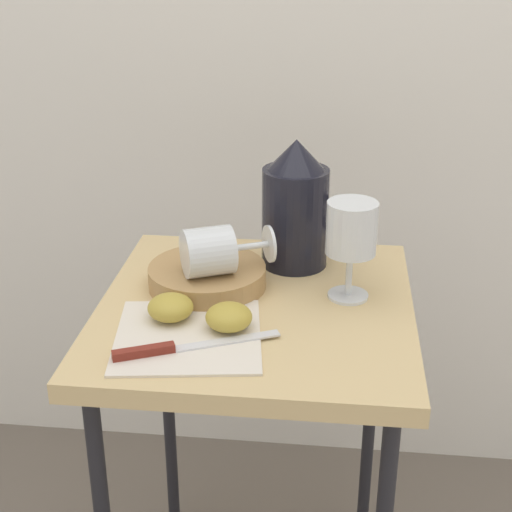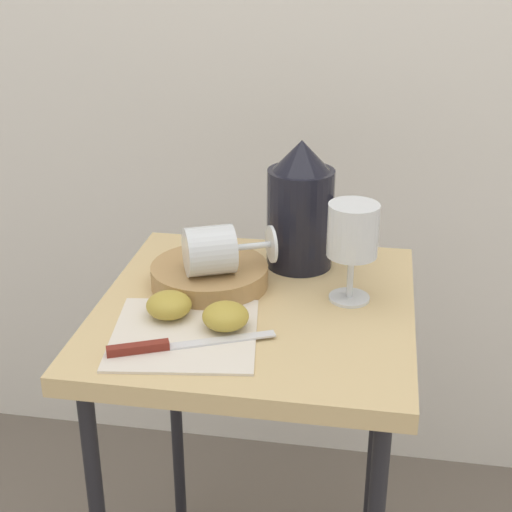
# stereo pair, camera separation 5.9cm
# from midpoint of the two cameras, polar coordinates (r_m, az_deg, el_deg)

# --- Properties ---
(curtain_drape) EXTENTS (2.40, 0.03, 2.10)m
(curtain_drape) POSITION_cam_midpoint_polar(r_m,az_deg,el_deg) (1.60, 1.16, 17.72)
(curtain_drape) COLOR silver
(curtain_drape) RESTS_ON ground_plane
(table) EXTENTS (0.48, 0.50, 0.68)m
(table) POSITION_cam_midpoint_polar(r_m,az_deg,el_deg) (1.21, -1.41, -6.65)
(table) COLOR tan
(table) RESTS_ON ground_plane
(linen_napkin) EXTENTS (0.23, 0.23, 0.00)m
(linen_napkin) POSITION_cam_midpoint_polar(r_m,az_deg,el_deg) (1.09, -6.68, -5.99)
(linen_napkin) COLOR silver
(linen_napkin) RESTS_ON table
(basket_tray) EXTENTS (0.19, 0.19, 0.03)m
(basket_tray) POSITION_cam_midpoint_polar(r_m,az_deg,el_deg) (1.22, -5.07, -1.55)
(basket_tray) COLOR #AD8451
(basket_tray) RESTS_ON table
(pitcher) EXTENTS (0.16, 0.11, 0.22)m
(pitcher) POSITION_cam_midpoint_polar(r_m,az_deg,el_deg) (1.27, 1.66, 3.08)
(pitcher) COLOR black
(pitcher) RESTS_ON table
(wine_glass_upright) EXTENTS (0.08, 0.08, 0.16)m
(wine_glass_upright) POSITION_cam_midpoint_polar(r_m,az_deg,el_deg) (1.15, 5.71, 1.69)
(wine_glass_upright) COLOR silver
(wine_glass_upright) RESTS_ON table
(wine_glass_tipped_near) EXTENTS (0.16, 0.12, 0.08)m
(wine_glass_tipped_near) POSITION_cam_midpoint_polar(r_m,az_deg,el_deg) (1.18, -4.84, 0.35)
(wine_glass_tipped_near) COLOR silver
(wine_glass_tipped_near) RESTS_ON basket_tray
(apple_half_left) EXTENTS (0.07, 0.07, 0.04)m
(apple_half_left) POSITION_cam_midpoint_polar(r_m,az_deg,el_deg) (1.12, -7.95, -3.86)
(apple_half_left) COLOR #B29938
(apple_half_left) RESTS_ON linen_napkin
(apple_half_right) EXTENTS (0.07, 0.07, 0.04)m
(apple_half_right) POSITION_cam_midpoint_polar(r_m,az_deg,el_deg) (1.09, -3.62, -4.61)
(apple_half_right) COLOR #B29938
(apple_half_right) RESTS_ON linen_napkin
(knife) EXTENTS (0.22, 0.11, 0.01)m
(knife) POSITION_cam_midpoint_polar(r_m,az_deg,el_deg) (1.05, -7.91, -6.87)
(knife) COLOR silver
(knife) RESTS_ON linen_napkin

